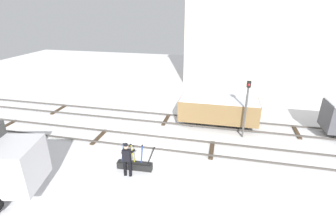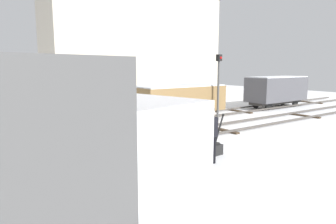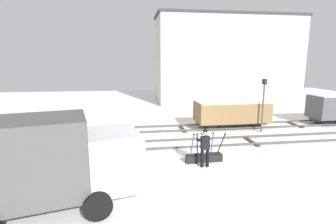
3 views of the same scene
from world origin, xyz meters
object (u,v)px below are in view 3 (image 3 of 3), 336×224
(switch_lever_frame, at_px, (204,157))
(freight_car_mid_siding, at_px, (231,112))
(rail_worker, at_px, (205,145))
(signal_post, at_px, (263,100))
(delivery_truck, at_px, (50,160))

(switch_lever_frame, xyz_separation_m, freight_car_mid_siding, (3.83, 6.15, 0.91))
(rail_worker, xyz_separation_m, freight_car_mid_siding, (3.97, 6.72, 0.13))
(signal_post, bearing_deg, switch_lever_frame, -139.21)
(switch_lever_frame, bearing_deg, freight_car_mid_siding, 55.82)
(switch_lever_frame, bearing_deg, rail_worker, -106.52)
(switch_lever_frame, height_order, signal_post, signal_post)
(signal_post, xyz_separation_m, freight_car_mid_siding, (-1.65, 1.43, -1.09))
(rail_worker, height_order, freight_car_mid_siding, freight_car_mid_siding)
(switch_lever_frame, relative_size, rail_worker, 1.10)
(rail_worker, xyz_separation_m, delivery_truck, (-5.89, -2.70, 0.67))
(delivery_truck, bearing_deg, rail_worker, 11.94)
(delivery_truck, bearing_deg, signal_post, 22.11)
(rail_worker, relative_size, freight_car_mid_siding, 0.35)
(freight_car_mid_siding, bearing_deg, rail_worker, -121.22)
(switch_lever_frame, xyz_separation_m, signal_post, (5.47, 4.72, 1.99))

